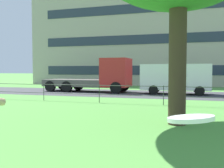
{
  "coord_description": "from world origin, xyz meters",
  "views": [
    {
      "loc": [
        4.71,
        0.5,
        1.74
      ],
      "look_at": [
        2.44,
        7.96,
        1.34
      ],
      "focal_mm": 40.64,
      "sensor_mm": 36.0,
      "label": 1
    }
  ],
  "objects": [
    {
      "name": "flatbed_truck_left",
      "position": [
        -2.4,
        20.21,
        1.22
      ],
      "size": [
        7.36,
        2.58,
        2.75
      ],
      "color": "#B22323",
      "rests_on": "ground"
    },
    {
      "name": "frisbee",
      "position": [
        4.72,
        2.05,
        1.46
      ],
      "size": [
        0.36,
        0.36,
        0.05
      ],
      "color": "white"
    },
    {
      "name": "apartment_building_background",
      "position": [
        -0.44,
        36.99,
        7.46
      ],
      "size": [
        30.54,
        13.83,
        14.92
      ],
      "color": "#ADA393",
      "rests_on": "ground"
    },
    {
      "name": "panel_van_far_left",
      "position": [
        3.71,
        20.02,
        1.27
      ],
      "size": [
        5.06,
        2.23,
        2.24
      ],
      "color": "white",
      "rests_on": "ground"
    },
    {
      "name": "park_fence",
      "position": [
        0.0,
        13.54,
        0.67
      ],
      "size": [
        34.8,
        0.04,
        1.0
      ],
      "color": "#333833",
      "rests_on": "ground"
    },
    {
      "name": "street_strip",
      "position": [
        0.0,
        19.63,
        0.0
      ],
      "size": [
        80.0,
        6.76,
        0.01
      ],
      "primitive_type": "cube",
      "color": "#424247",
      "rests_on": "ground"
    }
  ]
}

